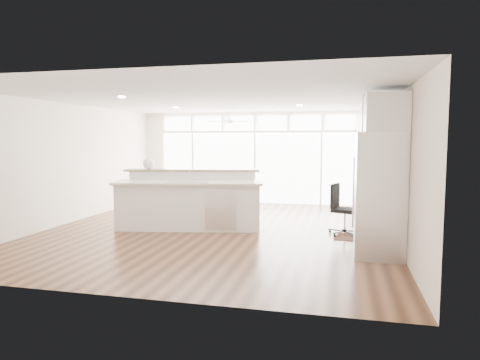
# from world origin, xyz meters

# --- Properties ---
(floor) EXTENTS (7.00, 8.00, 0.02)m
(floor) POSITION_xyz_m (0.00, 0.00, -0.01)
(floor) COLOR #3E2213
(floor) RESTS_ON ground
(ceiling) EXTENTS (7.00, 8.00, 0.02)m
(ceiling) POSITION_xyz_m (0.00, 0.00, 2.70)
(ceiling) COLOR silver
(ceiling) RESTS_ON wall_back
(wall_back) EXTENTS (7.00, 0.04, 2.70)m
(wall_back) POSITION_xyz_m (0.00, 4.00, 1.35)
(wall_back) COLOR white
(wall_back) RESTS_ON floor
(wall_front) EXTENTS (7.00, 0.04, 2.70)m
(wall_front) POSITION_xyz_m (0.00, -4.00, 1.35)
(wall_front) COLOR white
(wall_front) RESTS_ON floor
(wall_left) EXTENTS (0.04, 8.00, 2.70)m
(wall_left) POSITION_xyz_m (-3.50, 0.00, 1.35)
(wall_left) COLOR white
(wall_left) RESTS_ON floor
(wall_right) EXTENTS (0.04, 8.00, 2.70)m
(wall_right) POSITION_xyz_m (3.50, 0.00, 1.35)
(wall_right) COLOR white
(wall_right) RESTS_ON floor
(glass_wall) EXTENTS (5.80, 0.06, 2.08)m
(glass_wall) POSITION_xyz_m (0.00, 3.94, 1.05)
(glass_wall) COLOR white
(glass_wall) RESTS_ON wall_back
(transom_row) EXTENTS (5.90, 0.06, 0.40)m
(transom_row) POSITION_xyz_m (0.00, 3.94, 2.38)
(transom_row) COLOR white
(transom_row) RESTS_ON wall_back
(desk_window) EXTENTS (0.04, 0.85, 0.85)m
(desk_window) POSITION_xyz_m (3.46, 0.30, 1.55)
(desk_window) COLOR white
(desk_window) RESTS_ON wall_right
(ceiling_fan) EXTENTS (1.16, 1.16, 0.32)m
(ceiling_fan) POSITION_xyz_m (-0.50, 2.80, 2.48)
(ceiling_fan) COLOR white
(ceiling_fan) RESTS_ON ceiling
(recessed_lights) EXTENTS (3.40, 3.00, 0.02)m
(recessed_lights) POSITION_xyz_m (0.00, 0.20, 2.68)
(recessed_lights) COLOR white
(recessed_lights) RESTS_ON ceiling
(oven_cabinet) EXTENTS (0.64, 1.20, 2.50)m
(oven_cabinet) POSITION_xyz_m (3.17, 1.80, 1.25)
(oven_cabinet) COLOR white
(oven_cabinet) RESTS_ON floor
(desk_nook) EXTENTS (0.72, 1.30, 0.76)m
(desk_nook) POSITION_xyz_m (3.13, 0.30, 0.38)
(desk_nook) COLOR white
(desk_nook) RESTS_ON floor
(upper_cabinets) EXTENTS (0.64, 1.30, 0.64)m
(upper_cabinets) POSITION_xyz_m (3.17, 0.30, 2.35)
(upper_cabinets) COLOR white
(upper_cabinets) RESTS_ON wall_right
(refrigerator) EXTENTS (0.76, 0.90, 2.00)m
(refrigerator) POSITION_xyz_m (3.11, -1.35, 1.00)
(refrigerator) COLOR silver
(refrigerator) RESTS_ON floor
(fridge_cabinet) EXTENTS (0.64, 0.90, 0.60)m
(fridge_cabinet) POSITION_xyz_m (3.17, -1.35, 2.30)
(fridge_cabinet) COLOR white
(fridge_cabinet) RESTS_ON wall_right
(framed_photos) EXTENTS (0.06, 0.22, 0.80)m
(framed_photos) POSITION_xyz_m (3.46, 0.92, 1.40)
(framed_photos) COLOR black
(framed_photos) RESTS_ON wall_right
(kitchen_island) EXTENTS (3.28, 1.75, 1.24)m
(kitchen_island) POSITION_xyz_m (-0.62, -0.05, 0.62)
(kitchen_island) COLOR white
(kitchen_island) RESTS_ON floor
(rug) EXTENTS (0.99, 0.76, 0.01)m
(rug) POSITION_xyz_m (2.88, -0.14, 0.01)
(rug) COLOR #321810
(rug) RESTS_ON floor
(office_chair) EXTENTS (0.65, 0.63, 1.00)m
(office_chair) POSITION_xyz_m (2.59, 0.10, 0.50)
(office_chair) COLOR black
(office_chair) RESTS_ON floor
(fishbowl) EXTENTS (0.27, 0.27, 0.25)m
(fishbowl) POSITION_xyz_m (-1.63, 0.15, 1.36)
(fishbowl) COLOR white
(fishbowl) RESTS_ON kitchen_island
(monitor) EXTENTS (0.16, 0.50, 0.41)m
(monitor) POSITION_xyz_m (3.05, 0.30, 0.96)
(monitor) COLOR black
(monitor) RESTS_ON desk_nook
(keyboard) EXTENTS (0.14, 0.30, 0.01)m
(keyboard) POSITION_xyz_m (2.88, 0.30, 0.77)
(keyboard) COLOR white
(keyboard) RESTS_ON desk_nook
(potted_plant) EXTENTS (0.28, 0.32, 0.24)m
(potted_plant) POSITION_xyz_m (3.17, 1.80, 2.62)
(potted_plant) COLOR #224F22
(potted_plant) RESTS_ON oven_cabinet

